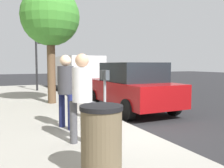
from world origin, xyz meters
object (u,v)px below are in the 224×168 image
Objects in this scene: parking_meter at (105,85)px; trash_bin at (101,142)px; street_tree at (50,18)px; parked_van_far at (74,71)px; traffic_signal at (38,50)px; pedestrian_at_meter at (66,85)px; pedestrian_bystander at (82,91)px; parked_sedan_near at (131,86)px.

trash_bin is (-2.82, 1.31, -0.51)m from parking_meter.
street_tree is at bearing 8.44° from parking_meter.
parked_van_far is 2.56m from traffic_signal.
pedestrian_at_meter is 0.39× the size of street_tree.
parking_meter is at bearing -178.09° from traffic_signal.
pedestrian_at_meter reaches higher than trash_bin.
parking_meter is 9.17m from parked_van_far.
street_tree is 7.37m from trash_bin.
parked_van_far is (10.33, -2.97, 0.07)m from pedestrian_bystander.
parked_sedan_near is 7.62m from traffic_signal.
parking_meter is at bearing 2.47° from pedestrian_bystander.
parked_sedan_near is (3.25, -2.97, -0.30)m from pedestrian_bystander.
parked_sedan_near is at bearing 15.79° from pedestrian_at_meter.
street_tree reaches higher than traffic_signal.
street_tree is at bearing 50.64° from parked_sedan_near.
pedestrian_bystander is 1.75× the size of trash_bin.
parking_meter is at bearing -24.98° from trash_bin.
traffic_signal is (9.08, -0.77, 1.37)m from pedestrian_at_meter.
pedestrian_at_meter is 1.27m from pedestrian_bystander.
pedestrian_bystander is 0.34× the size of parked_van_far.
pedestrian_at_meter is 2.80m from trash_bin.
parked_van_far reaches higher than parking_meter.
parking_meter reaches higher than trash_bin.
trash_bin is (-11.79, 3.20, -0.60)m from parked_van_far.
parking_meter is 0.32× the size of parked_sedan_near.
pedestrian_at_meter is 0.40× the size of parked_sedan_near.
street_tree reaches higher than trash_bin.
street_tree is (3.92, 0.58, 2.37)m from parking_meter.
pedestrian_at_meter is 9.22m from traffic_signal.
parked_sedan_near is 4.38× the size of trash_bin.
traffic_signal reaches higher than pedestrian_at_meter.
parked_sedan_near is at bearing -129.36° from street_tree.
parked_van_far is at bearing -0.00° from parked_sedan_near.
parked_van_far is (8.97, -1.89, 0.09)m from parking_meter.
pedestrian_at_meter is 1.01× the size of pedestrian_bystander.
parked_sedan_near is 0.96× the size of street_tree.
pedestrian_bystander is 1.57m from trash_bin.
parking_meter is at bearing 135.04° from parked_sedan_near.
parking_meter is 4.62m from street_tree.
parked_sedan_near reaches higher than parking_meter.
parked_sedan_near is 0.84× the size of parked_van_far.
street_tree is (2.03, 2.47, 2.64)m from parked_sedan_near.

